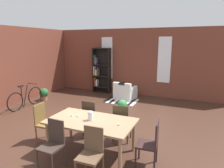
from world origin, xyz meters
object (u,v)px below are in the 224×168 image
Objects in this scene: dining_table at (91,123)px; bookshelf_tall at (101,70)px; dining_chair_far_right at (122,121)px; dining_chair_near_right at (91,152)px; dining_chair_head_right at (151,142)px; armchair_white at (125,93)px; potted_plant_by_shelf at (44,94)px; dining_chair_near_left at (53,143)px; dining_chair_head_left at (44,122)px; dining_chair_far_left at (91,116)px; vase_on_table at (90,116)px; bicycle_second at (26,98)px; potted_plant_corner at (122,106)px.

bookshelf_tall is (-2.27, 5.04, 0.39)m from dining_table.
dining_chair_far_right is at bearing 60.15° from dining_table.
dining_chair_far_right is (0.43, 0.75, -0.17)m from dining_table.
dining_chair_near_right is 1.51m from dining_chair_far_right.
armchair_white is (-2.07, 4.33, -0.23)m from dining_chair_head_right.
dining_chair_near_left is at bearing -46.11° from potted_plant_by_shelf.
dining_chair_head_left is 1.00× the size of dining_chair_far_left.
vase_on_table is 0.38× the size of potted_plant_by_shelf.
dining_table reaches higher than armchair_white.
dining_chair_near_left reaches higher than dining_table.
bicycle_second reaches higher than armchair_white.
dining_chair_far_right is at bearing 89.62° from dining_chair_near_right.
dining_chair_near_left is at bearing -36.90° from bicycle_second.
dining_chair_head_left is 0.44× the size of bookshelf_tall.
dining_chair_head_left is 1.84× the size of potted_plant_by_shelf.
potted_plant_corner is (0.20, 3.32, -0.23)m from dining_chair_near_left.
bookshelf_tall is 1.29× the size of bicycle_second.
dining_table is 3.66× the size of potted_plant_by_shelf.
dining_chair_head_left is 0.57× the size of bicycle_second.
dining_chair_head_left reaches higher than bicycle_second.
dining_chair_far_left is 3.55m from bicycle_second.
dining_chair_near_right is at bearing -90.38° from dining_chair_far_right.
dining_chair_near_right is at bearing -60.54° from dining_chair_far_left.
vase_on_table is at bearing -85.22° from potted_plant_corner.
vase_on_table is 0.12× the size of bicycle_second.
potted_plant_by_shelf is at bearing 143.95° from dining_table.
dining_chair_head_right is 5.45m from bicycle_second.
dining_chair_head_left is at bearing -156.67° from dining_chair_far_right.
bookshelf_tall is at bearing 114.21° from dining_table.
vase_on_table reaches higher than dining_chair_near_right.
armchair_white is 0.54× the size of bicycle_second.
dining_chair_head_left is at bearing -179.82° from dining_chair_head_right.
dining_chair_head_right is (0.89, -0.75, 0.00)m from dining_chair_far_right.
dining_table is 2.11× the size of armchair_white.
dining_chair_head_left is (-1.32, -0.00, -0.17)m from dining_table.
dining_chair_head_left is 1.00× the size of dining_chair_near_left.
potted_plant_by_shelf is (-4.26, 2.03, -0.23)m from dining_chair_far_right.
dining_chair_far_left is 1.84× the size of potted_plant_by_shelf.
dining_chair_head_right is at bearing -40.11° from dining_chair_far_right.
dining_chair_far_right is (0.44, 0.75, -0.35)m from vase_on_table.
dining_chair_near_right is 4.95m from bicycle_second.
dining_chair_head_left is 3.09m from bicycle_second.
dining_table is 4.42m from armchair_white.
dining_chair_head_right reaches higher than bicycle_second.
dining_table is 0.88× the size of bookshelf_tall.
dining_table is at bearing -85.05° from potted_plant_corner.
vase_on_table reaches higher than armchair_white.
dining_chair_far_right is 1.73m from dining_chair_near_left.
dining_table is at bearing -36.05° from potted_plant_by_shelf.
bookshelf_tall is at bearing 107.64° from dining_chair_near_left.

